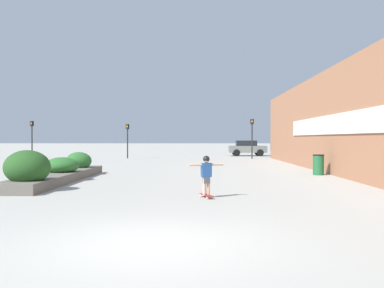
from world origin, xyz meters
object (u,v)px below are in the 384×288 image
object	(u,v)px
skateboard	(206,196)
traffic_light_left	(127,135)
traffic_light_right	(252,132)
car_center_left	(327,148)
car_leftmost	(247,148)
skateboarder	(206,171)
trash_bin	(318,165)
traffic_light_far_left	(32,133)

from	to	relation	value
skateboard	traffic_light_left	world-z (taller)	traffic_light_left
skateboard	traffic_light_right	bearing A→B (deg)	59.92
skateboard	car_center_left	xyz separation A→B (m)	(12.40, 29.86, 0.73)
car_leftmost	car_center_left	world-z (taller)	car_leftmost
car_leftmost	traffic_light_right	distance (m)	6.33
traffic_light_left	traffic_light_right	world-z (taller)	traffic_light_right
skateboard	car_leftmost	distance (m)	31.38
skateboarder	trash_bin	size ratio (longest dim) A/B	1.17
traffic_light_left	traffic_light_far_left	size ratio (longest dim) A/B	0.92
skateboarder	traffic_light_left	size ratio (longest dim) A/B	0.38
traffic_light_right	trash_bin	bearing A→B (deg)	-85.81
trash_bin	traffic_light_left	size ratio (longest dim) A/B	0.32
trash_bin	car_center_left	bearing A→B (deg)	72.54
skateboarder	car_center_left	xyz separation A→B (m)	(12.40, 29.86, -0.00)
skateboarder	skateboard	bearing A→B (deg)	0.00
skateboard	skateboarder	size ratio (longest dim) A/B	0.67
skateboard	traffic_light_left	size ratio (longest dim) A/B	0.26
car_leftmost	traffic_light_left	bearing A→B (deg)	-63.59
skateboard	car_center_left	size ratio (longest dim) A/B	0.19
traffic_light_left	skateboard	bearing A→B (deg)	-75.13
traffic_light_far_left	trash_bin	bearing A→B (deg)	-39.56
traffic_light_left	traffic_light_far_left	world-z (taller)	traffic_light_far_left
skateboard	skateboarder	xyz separation A→B (m)	(0.00, 0.00, 0.73)
skateboard	car_leftmost	xyz separation A→B (m)	(4.58, 31.04, 0.76)
skateboarder	car_leftmost	bearing A→B (deg)	61.42
skateboard	car_leftmost	size ratio (longest dim) A/B	0.21
skateboarder	traffic_light_far_left	size ratio (longest dim) A/B	0.35
skateboard	car_leftmost	world-z (taller)	car_leftmost
skateboarder	car_center_left	bearing A→B (deg)	47.26
skateboarder	car_leftmost	world-z (taller)	car_leftmost
trash_bin	traffic_light_right	size ratio (longest dim) A/B	0.28
skateboard	traffic_light_far_left	distance (m)	29.90
trash_bin	traffic_light_right	xyz separation A→B (m)	(-1.23, 16.76, 1.89)
car_leftmost	traffic_light_far_left	world-z (taller)	traffic_light_far_left
traffic_light_left	traffic_light_far_left	bearing A→B (deg)	179.36
skateboarder	traffic_light_right	bearing A→B (deg)	59.92
car_leftmost	traffic_light_left	world-z (taller)	traffic_light_left
traffic_light_right	traffic_light_left	bearing A→B (deg)	177.41
trash_bin	traffic_light_far_left	bearing A→B (deg)	140.44
traffic_light_right	traffic_light_far_left	distance (m)	19.79
traffic_light_left	trash_bin	bearing A→B (deg)	-54.48
skateboarder	trash_bin	distance (m)	9.88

